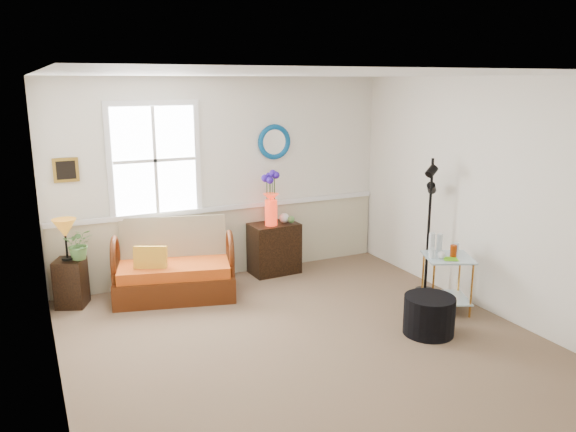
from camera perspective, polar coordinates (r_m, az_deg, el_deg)
name	(u,v)px	position (r m, az deg, el deg)	size (l,w,h in m)	color
floor	(314,351)	(5.58, 2.67, -13.56)	(4.50, 5.00, 0.01)	#83674E
ceiling	(317,74)	(4.97, 3.01, 14.18)	(4.50, 5.00, 0.01)	white
walls	(316,221)	(5.12, 2.83, -0.51)	(4.51, 5.01, 2.60)	white
wainscot	(227,242)	(7.54, -6.23, -2.62)	(4.46, 0.02, 0.90)	#C0B796
chair_rail	(226,208)	(7.42, -6.30, 0.84)	(4.46, 0.04, 0.06)	white
window	(155,160)	(7.06, -13.38, 5.52)	(1.14, 0.06, 1.44)	white
picture	(66,170)	(6.93, -21.64, 4.37)	(0.28, 0.03, 0.28)	#AD842E
mirror	(274,142)	(7.55, -1.43, 7.53)	(0.47, 0.47, 0.07)	#0F6DA2
loveseat	(174,260)	(6.87, -11.51, -4.40)	(1.40, 0.79, 0.91)	#582106
throw_pillow	(151,262)	(6.74, -13.79, -4.60)	(0.38, 0.09, 0.38)	#B8600A
lamp_stand	(71,283)	(6.97, -21.17, -6.34)	(0.32, 0.32, 0.56)	black
table_lamp	(66,240)	(6.79, -21.64, -2.29)	(0.27, 0.27, 0.49)	#AD6718
potted_plant	(79,247)	(6.82, -20.42, -2.99)	(0.33, 0.36, 0.28)	#4F7E3F
cabinet	(274,248)	(7.59, -1.42, -3.30)	(0.64, 0.41, 0.69)	black
flower_vase	(271,199)	(7.34, -1.74, 1.75)	(0.21, 0.21, 0.71)	red
side_table	(446,283)	(6.62, 15.80, -6.61)	(0.50, 0.50, 0.64)	#C0812B
tabletop_items	(444,245)	(6.51, 15.56, -2.90)	(0.39, 0.39, 0.23)	silver
floor_lamp	(429,227)	(6.98, 14.11, -1.06)	(0.24, 0.24, 1.66)	black
ottoman	(429,315)	(6.03, 14.13, -9.74)	(0.52, 0.52, 0.40)	black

